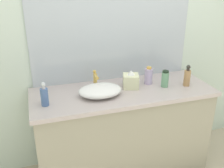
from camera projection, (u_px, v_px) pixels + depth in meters
bathroom_wall_rear at (122, 29)px, 2.36m from camera, size 6.00×0.06×2.60m
vanity_counter at (122, 132)px, 2.38m from camera, size 1.56×0.59×0.84m
wall_mirror_panel at (113, 22)px, 2.27m from camera, size 1.47×0.01×1.06m
sink_basin at (100, 91)px, 2.11m from camera, size 0.36×0.27×0.09m
faucet at (95, 79)px, 2.23m from camera, size 0.03×0.11×0.16m
soap_dispenser at (187, 77)px, 2.28m from camera, size 0.06×0.06×0.19m
lotion_bottle at (44, 96)px, 1.93m from camera, size 0.06×0.06×0.19m
perfume_bottle at (149, 76)px, 2.32m from camera, size 0.07×0.07×0.16m
spray_can at (165, 79)px, 2.26m from camera, size 0.06×0.06×0.15m
tissue_box at (131, 80)px, 2.25m from camera, size 0.16×0.16×0.16m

